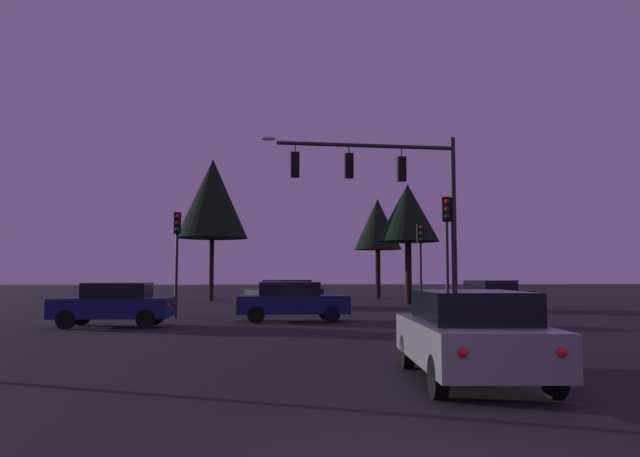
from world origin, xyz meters
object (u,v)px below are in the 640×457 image
traffic_signal_mast_arm (392,188)px  traffic_light_corner_right (177,243)px  traffic_light_corner_left (421,250)px  traffic_light_median (447,234)px  car_crossing_right (291,301)px  car_parked_lot (493,295)px  tree_center_horizon (408,213)px  car_far_lane (286,293)px  car_nearside_lane (470,334)px  car_crossing_left (114,304)px  tree_behind_sign (378,225)px  tree_left_far (213,199)px

traffic_signal_mast_arm → traffic_light_corner_right: traffic_signal_mast_arm is taller
traffic_light_corner_left → traffic_light_median: (-0.47, -5.78, 0.32)m
car_crossing_right → car_parked_lot: bearing=31.1°
traffic_light_median → traffic_light_corner_right: bearing=158.6°
traffic_light_corner_left → tree_center_horizon: tree_center_horizon is taller
car_parked_lot → tree_center_horizon: size_ratio=0.63×
traffic_light_corner_left → traffic_light_median: 5.81m
car_far_lane → tree_center_horizon: size_ratio=0.61×
traffic_light_median → traffic_light_corner_left: bearing=85.3°
car_nearside_lane → tree_center_horizon: tree_center_horizon is taller
car_crossing_right → traffic_light_median: bearing=-18.4°
car_parked_lot → car_crossing_left: bearing=-153.8°
traffic_light_median → tree_behind_sign: tree_behind_sign is taller
traffic_light_corner_left → car_nearside_lane: 17.62m
traffic_light_corner_left → traffic_light_corner_right: bearing=-171.0°
car_crossing_left → car_parked_lot: bearing=26.2°
car_nearside_lane → tree_center_horizon: bearing=79.2°
traffic_light_corner_left → tree_left_far: (-11.05, 14.72, 4.17)m
car_nearside_lane → car_crossing_right: size_ratio=1.01×
car_crossing_right → car_far_lane: (0.01, 10.37, 0.00)m
car_crossing_right → tree_behind_sign: size_ratio=0.57×
traffic_light_corner_right → car_parked_lot: size_ratio=0.95×
car_parked_lot → traffic_signal_mast_arm: bearing=-129.4°
car_crossing_right → tree_left_far: tree_left_far is taller
car_far_lane → tree_left_far: tree_left_far is taller
car_far_lane → tree_behind_sign: bearing=58.8°
car_far_lane → traffic_light_corner_left: bearing=-46.7°
traffic_signal_mast_arm → traffic_light_corner_right: 9.50m
traffic_light_corner_right → tree_center_horizon: (12.29, 10.49, 2.44)m
car_far_lane → tree_left_far: size_ratio=0.45×
car_far_lane → car_parked_lot: bearing=-21.6°
traffic_signal_mast_arm → car_parked_lot: (6.78, 8.26, -4.16)m
traffic_light_corner_right → car_far_lane: size_ratio=0.99×
car_crossing_right → car_crossing_left: bearing=-163.1°
traffic_signal_mast_arm → traffic_light_corner_right: bearing=153.3°
car_crossing_right → traffic_light_corner_left: bearing=32.7°
car_crossing_left → car_far_lane: same height
traffic_light_median → car_far_lane: size_ratio=1.04×
traffic_light_corner_right → car_crossing_left: 4.92m
traffic_light_median → car_nearside_lane: (-3.01, -11.35, -2.48)m
traffic_light_corner_left → car_nearside_lane: (-3.49, -17.13, -2.16)m
traffic_signal_mast_arm → tree_left_far: 22.44m
traffic_light_median → tree_center_horizon: 14.86m
traffic_signal_mast_arm → car_crossing_right: (-3.59, 2.00, -4.16)m
traffic_signal_mast_arm → traffic_light_corner_left: traffic_signal_mast_arm is taller
traffic_signal_mast_arm → car_crossing_left: (-9.79, 0.11, -4.17)m
traffic_light_corner_left → tree_behind_sign: (1.33, 18.68, 2.76)m
car_parked_lot → car_nearside_lane: bearing=-111.7°
tree_left_far → tree_center_horizon: bearing=-25.5°
traffic_light_corner_right → tree_center_horizon: 16.34m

